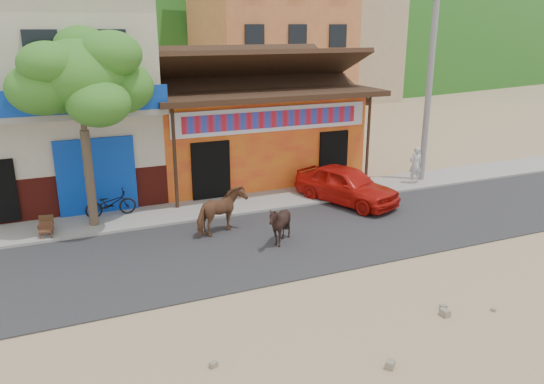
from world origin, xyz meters
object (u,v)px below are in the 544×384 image
(utility_pole, at_px, (430,79))
(scooter, at_px, (110,204))
(cow_tan, at_px, (221,212))
(cow_dark, at_px, (280,224))
(red_car, at_px, (346,185))
(pedestrian, at_px, (415,165))
(cafe_chair_left, at_px, (45,218))
(tree, at_px, (84,130))
(cafe_chair_right, at_px, (45,224))

(utility_pole, distance_m, scooter, 12.72)
(cow_tan, relative_size, cow_dark, 1.35)
(red_car, distance_m, pedestrian, 3.78)
(cafe_chair_left, bearing_deg, pedestrian, 10.64)
(pedestrian, bearing_deg, cow_tan, 18.84)
(cow_dark, bearing_deg, tree, -129.68)
(utility_pole, xyz_separation_m, scooter, (-12.20, 0.41, -3.57))
(pedestrian, distance_m, cafe_chair_left, 13.60)
(cafe_chair_left, relative_size, cafe_chair_right, 1.10)
(pedestrian, bearing_deg, red_car, 19.57)
(utility_pole, bearing_deg, scooter, 178.06)
(utility_pole, relative_size, cafe_chair_left, 8.96)
(scooter, bearing_deg, pedestrian, -95.56)
(scooter, xyz_separation_m, pedestrian, (11.59, -0.74, 0.31))
(utility_pole, bearing_deg, cafe_chair_right, -177.18)
(scooter, distance_m, cafe_chair_right, 2.29)
(utility_pole, height_order, cafe_chair_right, utility_pole)
(tree, height_order, cafe_chair_right, tree)
(red_car, bearing_deg, cow_tan, 170.40)
(cow_tan, xyz_separation_m, scooter, (-2.93, 2.69, -0.19))
(cow_tan, height_order, cow_dark, cow_tan)
(cow_tan, distance_m, pedestrian, 8.88)
(utility_pole, distance_m, cow_tan, 10.12)
(scooter, relative_size, cafe_chair_right, 2.00)
(utility_pole, xyz_separation_m, cow_dark, (-7.99, -3.75, -3.47))
(cow_dark, bearing_deg, red_car, 121.26)
(utility_pole, xyz_separation_m, red_car, (-4.28, -1.20, -3.41))
(utility_pole, height_order, red_car, utility_pole)
(scooter, distance_m, pedestrian, 11.62)
(cow_dark, xyz_separation_m, scooter, (-4.21, 4.16, -0.10))
(red_car, distance_m, cafe_chair_right, 9.94)
(utility_pole, relative_size, pedestrian, 5.45)
(cow_dark, height_order, red_car, red_car)
(scooter, bearing_deg, utility_pole, -93.86)
(cow_dark, xyz_separation_m, cafe_chair_left, (-6.21, 3.49, -0.09))
(cow_dark, bearing_deg, cafe_chair_left, -122.57)
(tree, bearing_deg, pedestrian, -0.58)
(cafe_chair_left, height_order, cafe_chair_right, cafe_chair_left)
(utility_pole, xyz_separation_m, cafe_chair_right, (-14.20, -0.70, -3.59))
(cow_tan, xyz_separation_m, cow_dark, (1.27, -1.48, -0.08))
(utility_pole, bearing_deg, red_car, -164.32)
(scooter, bearing_deg, red_car, -103.43)
(cow_dark, distance_m, red_car, 4.51)
(cafe_chair_left, bearing_deg, cow_tan, -11.32)
(cow_dark, distance_m, scooter, 5.92)
(cafe_chair_right, bearing_deg, scooter, 36.54)
(cow_dark, bearing_deg, cow_tan, -142.40)
(pedestrian, bearing_deg, tree, 5.55)
(tree, distance_m, utility_pole, 12.84)
(red_car, xyz_separation_m, cafe_chair_left, (-9.92, 0.94, -0.14))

